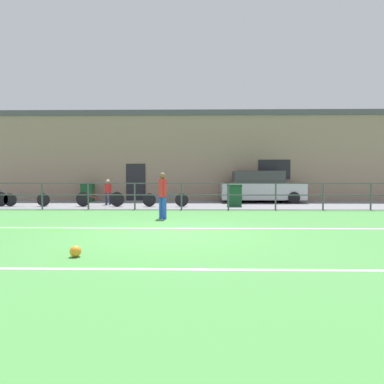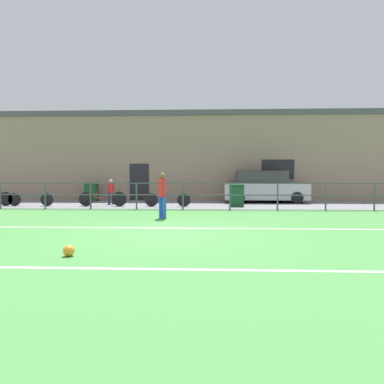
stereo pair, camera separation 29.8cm
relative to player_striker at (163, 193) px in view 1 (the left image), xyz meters
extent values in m
cube|color=#478C42|center=(0.49, -2.99, -0.92)|extent=(60.00, 44.00, 0.04)
cube|color=white|center=(0.49, -2.11, -0.90)|extent=(36.00, 0.11, 0.00)
cube|color=white|center=(0.49, -6.42, -0.90)|extent=(36.00, 0.11, 0.00)
cube|color=slate|center=(0.49, 5.51, -0.89)|extent=(48.00, 5.00, 0.02)
cylinder|color=#474C51|center=(-5.51, 3.01, -0.32)|extent=(0.07, 0.07, 1.15)
cylinder|color=#474C51|center=(-3.51, 3.01, -0.32)|extent=(0.07, 0.07, 1.15)
cylinder|color=#474C51|center=(-1.51, 3.01, -0.32)|extent=(0.07, 0.07, 1.15)
cylinder|color=#474C51|center=(0.49, 3.01, -0.32)|extent=(0.07, 0.07, 1.15)
cylinder|color=#474C51|center=(2.49, 3.01, -0.32)|extent=(0.07, 0.07, 1.15)
cylinder|color=#474C51|center=(4.49, 3.01, -0.32)|extent=(0.07, 0.07, 1.15)
cylinder|color=#474C51|center=(6.49, 3.01, -0.32)|extent=(0.07, 0.07, 1.15)
cylinder|color=#474C51|center=(8.49, 3.01, -0.32)|extent=(0.07, 0.07, 1.15)
cube|color=#474C51|center=(0.49, 3.01, 0.23)|extent=(36.00, 0.04, 0.04)
cube|color=#474C51|center=(0.49, 3.01, -0.27)|extent=(36.00, 0.04, 0.04)
cube|color=gray|center=(0.49, 9.21, 1.51)|extent=(28.00, 2.40, 4.82)
cube|color=#232328|center=(-2.35, 7.99, 0.15)|extent=(1.10, 0.04, 2.10)
cube|color=#232328|center=(5.47, 7.99, 0.88)|extent=(1.80, 0.04, 1.10)
cube|color=#4C4C51|center=(0.49, 9.21, 4.07)|extent=(28.00, 2.56, 0.30)
cylinder|color=blue|center=(0.07, -0.10, -0.52)|extent=(0.14, 0.14, 0.75)
cylinder|color=blue|center=(-0.07, 0.10, -0.52)|extent=(0.14, 0.14, 0.75)
cylinder|color=red|center=(0.00, 0.00, 0.16)|extent=(0.28, 0.28, 0.62)
sphere|color=brown|center=(0.00, 0.00, 0.58)|extent=(0.21, 0.21, 0.21)
cylinder|color=red|center=(0.10, -0.14, 0.14)|extent=(0.10, 0.10, 0.55)
cylinder|color=red|center=(-0.10, 0.14, 0.14)|extent=(0.10, 0.10, 0.55)
sphere|color=orange|center=(-1.04, -5.59, -0.79)|extent=(0.21, 0.21, 0.21)
cylinder|color=#232D4C|center=(-3.14, 5.25, -0.58)|extent=(0.11, 0.11, 0.59)
cylinder|color=#232D4C|center=(-3.31, 5.19, -0.58)|extent=(0.11, 0.11, 0.59)
cylinder|color=red|center=(-3.22, 5.22, -0.05)|extent=(0.22, 0.22, 0.48)
sphere|color=beige|center=(-3.22, 5.22, 0.28)|extent=(0.17, 0.17, 0.17)
cylinder|color=red|center=(-3.10, 5.26, -0.06)|extent=(0.08, 0.08, 0.43)
cylinder|color=red|center=(-3.35, 5.18, -0.06)|extent=(0.08, 0.08, 0.43)
cube|color=#B7B7BC|center=(4.59, 6.90, -0.29)|extent=(4.32, 1.84, 0.85)
cube|color=#373738|center=(4.37, 6.90, 0.47)|extent=(2.59, 1.55, 0.65)
cylinder|color=black|center=(3.12, 6.02, -0.58)|extent=(0.60, 0.18, 0.60)
cylinder|color=black|center=(6.06, 6.02, -0.58)|extent=(0.60, 0.18, 0.60)
cylinder|color=black|center=(3.12, 7.79, -0.58)|extent=(0.60, 0.18, 0.60)
cylinder|color=black|center=(6.06, 7.79, -0.58)|extent=(0.60, 0.18, 0.60)
cylinder|color=black|center=(-4.12, 4.21, -0.54)|extent=(0.68, 0.04, 0.68)
cylinder|color=black|center=(-2.55, 4.21, -0.54)|extent=(0.68, 0.04, 0.68)
cube|color=maroon|center=(-3.34, 4.21, -0.32)|extent=(1.23, 0.04, 0.04)
cube|color=maroon|center=(-3.73, 4.21, -0.43)|extent=(0.77, 0.03, 0.24)
cylinder|color=maroon|center=(-3.61, 4.21, -0.22)|extent=(0.03, 0.03, 0.20)
cylinder|color=maroon|center=(-2.55, 4.21, -0.25)|extent=(0.03, 0.03, 0.28)
cylinder|color=black|center=(-7.97, 4.21, -0.54)|extent=(0.67, 0.04, 0.67)
cylinder|color=#234C99|center=(-7.97, 4.21, -0.26)|extent=(0.03, 0.03, 0.28)
cylinder|color=black|center=(-1.06, 4.21, -0.57)|extent=(0.61, 0.04, 0.61)
cylinder|color=black|center=(0.44, 4.21, -0.57)|extent=(0.61, 0.04, 0.61)
cube|color=#234C99|center=(-0.31, 4.21, -0.37)|extent=(1.17, 0.04, 0.04)
cube|color=#234C99|center=(-0.68, 4.21, -0.47)|extent=(0.73, 0.03, 0.22)
cylinder|color=#234C99|center=(-0.57, 4.21, -0.27)|extent=(0.03, 0.03, 0.20)
cylinder|color=#234C99|center=(0.44, 4.21, -0.30)|extent=(0.03, 0.03, 0.28)
cylinder|color=black|center=(-7.55, 4.21, -0.57)|extent=(0.61, 0.04, 0.61)
cylinder|color=black|center=(-5.99, 4.21, -0.57)|extent=(0.61, 0.04, 0.61)
cube|color=#4C5156|center=(-6.77, 4.21, -0.37)|extent=(1.21, 0.04, 0.04)
cube|color=#4C5156|center=(-7.16, 4.21, -0.47)|extent=(0.76, 0.03, 0.22)
cylinder|color=#4C5156|center=(-7.04, 4.21, -0.27)|extent=(0.03, 0.03, 0.20)
cylinder|color=#4C5156|center=(-5.99, 4.21, -0.30)|extent=(0.03, 0.03, 0.28)
cube|color=#194C28|center=(2.89, 4.47, -0.41)|extent=(0.63, 0.53, 0.93)
cube|color=#143D20|center=(2.89, 4.47, 0.10)|extent=(0.66, 0.56, 0.08)
cube|color=#194C28|center=(-4.88, 7.24, -0.41)|extent=(0.64, 0.54, 0.94)
cube|color=#143D20|center=(-4.88, 7.24, 0.10)|extent=(0.68, 0.58, 0.08)
camera|label=1|loc=(1.25, -12.04, 0.65)|focal=33.16mm
camera|label=2|loc=(1.54, -12.03, 0.65)|focal=33.16mm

